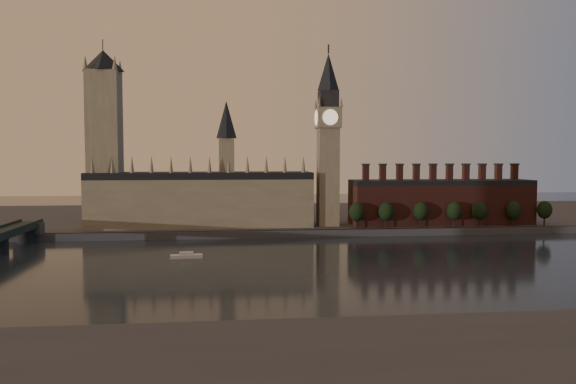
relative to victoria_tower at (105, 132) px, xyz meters
name	(u,v)px	position (x,y,z in m)	size (l,w,h in m)	color
ground	(352,269)	(120.00, -115.00, -59.09)	(900.00, 900.00, 0.00)	black
north_bank	(297,217)	(120.00, 63.04, -57.09)	(900.00, 182.00, 4.00)	#404044
palace_of_westminster	(202,196)	(55.59, -0.09, -37.46)	(130.00, 30.30, 74.00)	gray
victoria_tower	(105,132)	(0.00, 0.00, 0.00)	(24.00, 24.00, 108.00)	gray
big_ben	(328,137)	(130.00, -5.00, -2.26)	(15.00, 15.00, 107.00)	gray
chimney_block	(441,201)	(200.00, -5.00, -41.27)	(110.00, 25.00, 37.00)	#552620
embankment_tree_0	(356,212)	(143.75, -21.06, -45.62)	(8.60, 8.60, 14.88)	black
embankment_tree_1	(386,212)	(161.09, -21.12, -45.62)	(8.60, 8.60, 14.88)	black
embankment_tree_2	(421,211)	(182.00, -20.13, -45.62)	(8.60, 8.60, 14.88)	black
embankment_tree_3	(454,211)	(201.78, -21.32, -45.62)	(8.60, 8.60, 14.88)	black
embankment_tree_4	(479,211)	(217.38, -20.88, -45.62)	(8.60, 8.60, 14.88)	black
embankment_tree_5	(513,210)	(238.74, -20.07, -45.62)	(8.60, 8.60, 14.88)	black
embankment_tree_6	(545,210)	(258.30, -20.34, -45.62)	(8.60, 8.60, 14.88)	black
river_boat	(186,256)	(51.92, -83.95, -58.01)	(14.33, 5.23, 2.81)	white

